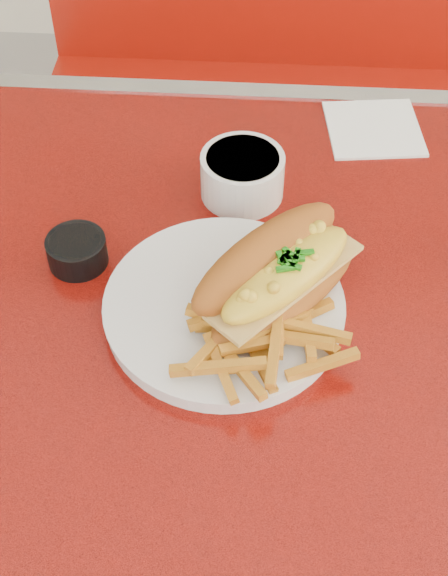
# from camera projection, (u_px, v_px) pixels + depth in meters

# --- Properties ---
(diner_table) EXTENTS (1.23, 0.83, 0.77)m
(diner_table) POSITION_uv_depth(u_px,v_px,m) (382.00, 418.00, 0.93)
(diner_table) COLOR red
(diner_table) RESTS_ON ground
(booth_bench_far) EXTENTS (1.20, 0.51, 0.90)m
(booth_bench_far) POSITION_uv_depth(u_px,v_px,m) (335.00, 173.00, 1.70)
(booth_bench_far) COLOR #99150A
(booth_bench_far) RESTS_ON ground
(dinner_plate) EXTENTS (0.29, 0.29, 0.02)m
(dinner_plate) POSITION_uv_depth(u_px,v_px,m) (224.00, 308.00, 0.81)
(dinner_plate) COLOR silver
(dinner_plate) RESTS_ON diner_table
(mac_hoagie) EXTENTS (0.20, 0.21, 0.09)m
(mac_hoagie) POSITION_uv_depth(u_px,v_px,m) (278.00, 274.00, 0.78)
(mac_hoagie) COLOR #9B5219
(mac_hoagie) RESTS_ON dinner_plate
(fries_pile) EXTENTS (0.15, 0.14, 0.04)m
(fries_pile) POSITION_uv_depth(u_px,v_px,m) (262.00, 330.00, 0.76)
(fries_pile) COLOR orange
(fries_pile) RESTS_ON dinner_plate
(fork) EXTENTS (0.05, 0.13, 0.00)m
(fork) POSITION_uv_depth(u_px,v_px,m) (279.00, 301.00, 0.81)
(fork) COLOR silver
(fork) RESTS_ON dinner_plate
(gravy_ramekin) EXTENTS (0.11, 0.11, 0.05)m
(gravy_ramekin) POSITION_uv_depth(u_px,v_px,m) (242.00, 174.00, 0.92)
(gravy_ramekin) COLOR silver
(gravy_ramekin) RESTS_ON diner_table
(sauce_cup_left) EXTENTS (0.08, 0.08, 0.03)m
(sauce_cup_left) POSITION_uv_depth(u_px,v_px,m) (77.00, 250.00, 0.85)
(sauce_cup_left) COLOR black
(sauce_cup_left) RESTS_ON diner_table
(paper_napkin) EXTENTS (0.13, 0.13, 0.00)m
(paper_napkin) POSITION_uv_depth(u_px,v_px,m) (374.00, 129.00, 1.02)
(paper_napkin) COLOR white
(paper_napkin) RESTS_ON diner_table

